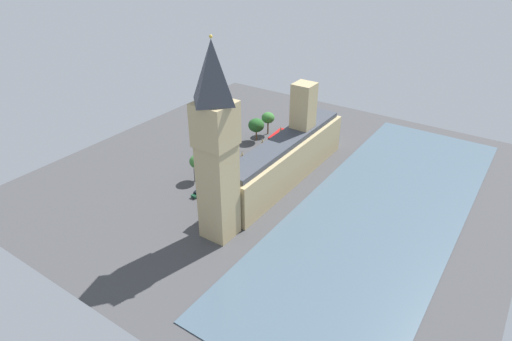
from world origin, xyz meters
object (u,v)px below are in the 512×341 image
object	(u,v)px
clock_tower	(216,143)
car_blue_trailing	(257,155)
car_dark_green_near_tower	(197,193)
plane_tree_leading	(256,125)
plane_tree_slot_11	(268,118)
double_decker_bus_midblock	(223,178)
plane_tree_slot_10	(198,162)
car_white_kerbside	(249,167)
pedestrian_opposite_hall	(241,186)
pedestrian_corner	(278,159)
parliament_building	(287,156)
street_lamp_slot_12	(194,172)
plane_tree_far_end	(226,143)
pedestrian_by_river_gate	(223,199)
double_decker_bus_under_trees	(277,138)

from	to	relation	value
clock_tower	car_blue_trailing	world-z (taller)	clock_tower
car_dark_green_near_tower	plane_tree_leading	size ratio (longest dim) A/B	0.47
clock_tower	plane_tree_slot_11	world-z (taller)	clock_tower
double_decker_bus_midblock	plane_tree_slot_10	bearing A→B (deg)	9.99
car_white_kerbside	pedestrian_opposite_hall	size ratio (longest dim) A/B	2.93
double_decker_bus_midblock	car_white_kerbside	bearing A→B (deg)	-94.98
pedestrian_corner	pedestrian_opposite_hall	size ratio (longest dim) A/B	1.00
pedestrian_corner	pedestrian_opposite_hall	world-z (taller)	pedestrian_opposite_hall
parliament_building	car_blue_trailing	bearing A→B (deg)	-21.67
clock_tower	street_lamp_slot_12	bearing A→B (deg)	-34.89
pedestrian_corner	plane_tree_slot_11	size ratio (longest dim) A/B	0.16
car_blue_trailing	street_lamp_slot_12	xyz separation A→B (m)	(7.13, 26.05, 3.12)
plane_tree_far_end	street_lamp_slot_12	world-z (taller)	plane_tree_far_end
pedestrian_corner	car_dark_green_near_tower	bearing A→B (deg)	-73.94
clock_tower	plane_tree_leading	world-z (taller)	clock_tower
double_decker_bus_midblock	plane_tree_slot_10	distance (m)	9.89
car_dark_green_near_tower	pedestrian_opposite_hall	xyz separation A→B (m)	(-8.31, -11.49, -0.20)
parliament_building	pedestrian_corner	world-z (taller)	parliament_building
clock_tower	car_white_kerbside	xyz separation A→B (m)	(14.19, -33.81, -26.71)
plane_tree_slot_11	street_lamp_slot_12	bearing A→B (deg)	91.04
pedestrian_by_river_gate	plane_tree_leading	xyz separation A→B (m)	(15.78, -41.39, 5.69)
double_decker_bus_under_trees	plane_tree_far_end	distance (m)	22.85
double_decker_bus_midblock	car_dark_green_near_tower	xyz separation A→B (m)	(2.59, 9.54, -1.75)
double_decker_bus_under_trees	pedestrian_opposite_hall	size ratio (longest dim) A/B	7.04
plane_tree_far_end	plane_tree_slot_10	distance (m)	16.37
parliament_building	double_decker_bus_midblock	xyz separation A→B (m)	(14.49, 15.81, -5.54)
parliament_building	double_decker_bus_midblock	world-z (taller)	parliament_building
plane_tree_leading	plane_tree_slot_10	bearing A→B (deg)	91.77
parliament_building	pedestrian_opposite_hall	world-z (taller)	parliament_building
plane_tree_far_end	double_decker_bus_midblock	bearing A→B (deg)	124.03
double_decker_bus_midblock	car_dark_green_near_tower	size ratio (longest dim) A/B	2.47
car_white_kerbside	pedestrian_corner	xyz separation A→B (m)	(-5.05, -11.08, -0.21)
pedestrian_by_river_gate	double_decker_bus_midblock	bearing A→B (deg)	-160.41
plane_tree_far_end	plane_tree_slot_10	bearing A→B (deg)	93.61
car_dark_green_near_tower	parliament_building	bearing A→B (deg)	-125.61
double_decker_bus_under_trees	plane_tree_slot_11	world-z (taller)	plane_tree_slot_11
street_lamp_slot_12	pedestrian_corner	bearing A→B (deg)	-117.62
car_blue_trailing	car_white_kerbside	xyz separation A→B (m)	(-2.58, 8.91, -0.00)
parliament_building	plane_tree_slot_11	size ratio (longest dim) A/B	6.60
pedestrian_opposite_hall	plane_tree_slot_10	distance (m)	16.19
plane_tree_slot_10	plane_tree_leading	bearing A→B (deg)	-88.23
parliament_building	clock_tower	bearing A→B (deg)	91.12
car_white_kerbside	plane_tree_slot_11	size ratio (longest dim) A/B	0.48
plane_tree_leading	plane_tree_slot_11	world-z (taller)	plane_tree_slot_11
plane_tree_leading	clock_tower	bearing A→B (deg)	114.78
car_dark_green_near_tower	pedestrian_by_river_gate	distance (m)	8.67
pedestrian_by_river_gate	car_dark_green_near_tower	bearing A→B (deg)	-94.10
double_decker_bus_under_trees	plane_tree_leading	distance (m)	9.56
plane_tree_leading	double_decker_bus_under_trees	bearing A→B (deg)	-170.38
clock_tower	street_lamp_slot_12	xyz separation A→B (m)	(23.91, -16.67, -23.59)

